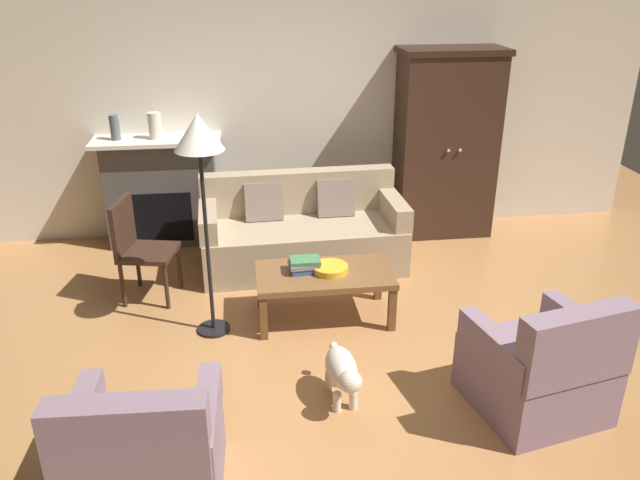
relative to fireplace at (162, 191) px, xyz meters
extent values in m
plane|color=#B27A47|center=(1.55, -2.30, -0.57)|extent=(9.60, 9.60, 0.00)
cube|color=silver|center=(1.55, 0.25, 0.83)|extent=(7.20, 0.10, 2.80)
cube|color=#4C4947|center=(0.00, 0.00, -0.03)|extent=(1.10, 0.36, 1.08)
cube|color=black|center=(0.00, -0.18, -0.23)|extent=(0.60, 0.01, 0.52)
cube|color=white|center=(0.00, -0.02, 0.53)|extent=(1.26, 0.48, 0.04)
cube|color=#382319|center=(2.95, -0.08, 0.38)|extent=(1.00, 0.52, 1.89)
cube|color=#2F1E15|center=(2.95, -0.08, 1.35)|extent=(1.06, 0.55, 0.06)
sphere|color=#ADAFB5|center=(2.89, -0.35, 0.41)|extent=(0.04, 0.04, 0.04)
sphere|color=#ADAFB5|center=(3.01, -0.35, 0.41)|extent=(0.04, 0.04, 0.04)
cube|color=tan|center=(1.37, -0.77, -0.35)|extent=(1.93, 0.91, 0.44)
cube|color=tan|center=(1.36, -0.43, 0.08)|extent=(1.91, 0.25, 0.42)
cube|color=tan|center=(0.50, -0.80, -0.02)|extent=(0.19, 0.80, 0.22)
cube|color=tan|center=(2.25, -0.74, -0.02)|extent=(0.19, 0.80, 0.22)
cube|color=#7F6B60|center=(1.02, -0.58, 0.04)|extent=(0.37, 0.20, 0.37)
cube|color=#7F6B60|center=(1.72, -0.56, 0.04)|extent=(0.37, 0.20, 0.37)
cube|color=brown|center=(1.44, -1.76, -0.17)|extent=(1.10, 0.60, 0.05)
cube|color=brown|center=(0.93, -2.02, -0.38)|extent=(0.06, 0.06, 0.37)
cube|color=brown|center=(1.95, -2.02, -0.38)|extent=(0.06, 0.06, 0.37)
cube|color=brown|center=(0.93, -1.50, -0.38)|extent=(0.06, 0.06, 0.37)
cube|color=brown|center=(1.95, -1.50, -0.38)|extent=(0.06, 0.06, 0.37)
cylinder|color=gold|center=(1.49, -1.76, -0.12)|extent=(0.29, 0.29, 0.06)
cube|color=#38569E|center=(1.30, -1.73, -0.13)|extent=(0.25, 0.19, 0.05)
cube|color=gray|center=(1.28, -1.73, -0.09)|extent=(0.25, 0.19, 0.03)
cube|color=#427A4C|center=(1.29, -1.73, -0.05)|extent=(0.24, 0.17, 0.03)
cylinder|color=#565B66|center=(-0.38, -0.02, 0.67)|extent=(0.09, 0.09, 0.24)
cylinder|color=beige|center=(0.00, -0.02, 0.68)|extent=(0.13, 0.13, 0.26)
cube|color=gray|center=(0.25, -3.55, -0.36)|extent=(0.79, 0.79, 0.42)
cube|color=gray|center=(0.23, -3.86, 0.08)|extent=(0.77, 0.19, 0.46)
cube|color=gray|center=(0.58, -3.56, -0.05)|extent=(0.15, 0.70, 0.20)
cube|color=gray|center=(-0.08, -3.53, -0.05)|extent=(0.15, 0.70, 0.20)
cube|color=gray|center=(2.66, -3.06, -0.36)|extent=(0.90, 0.90, 0.42)
cube|color=gray|center=(2.73, -3.36, 0.08)|extent=(0.78, 0.32, 0.46)
cube|color=gray|center=(2.98, -2.99, -0.05)|extent=(0.27, 0.71, 0.20)
cube|color=gray|center=(2.34, -3.13, -0.05)|extent=(0.27, 0.71, 0.20)
cube|color=#382319|center=(0.00, -1.22, -0.14)|extent=(0.52, 0.52, 0.04)
cylinder|color=#382319|center=(0.14, -1.45, -0.36)|extent=(0.04, 0.04, 0.41)
cylinder|color=#382319|center=(0.22, -1.07, -0.36)|extent=(0.04, 0.04, 0.41)
cylinder|color=#382319|center=(-0.23, -1.37, -0.36)|extent=(0.04, 0.04, 0.41)
cylinder|color=#382319|center=(-0.15, -0.99, -0.36)|extent=(0.04, 0.04, 0.41)
cube|color=#382319|center=(-0.20, -1.18, 0.11)|extent=(0.13, 0.44, 0.45)
cylinder|color=black|center=(0.54, -1.85, -0.56)|extent=(0.26, 0.26, 0.02)
cylinder|color=black|center=(0.54, -1.85, 0.19)|extent=(0.03, 0.03, 1.51)
cone|color=white|center=(0.54, -1.85, 1.05)|extent=(0.36, 0.36, 0.26)
ellipsoid|color=beige|center=(1.41, -2.84, -0.32)|extent=(0.23, 0.41, 0.22)
sphere|color=beige|center=(1.43, -3.08, -0.26)|extent=(0.15, 0.15, 0.15)
cylinder|color=beige|center=(1.48, -2.95, -0.50)|extent=(0.06, 0.06, 0.14)
cylinder|color=beige|center=(1.37, -2.96, -0.50)|extent=(0.06, 0.06, 0.14)
cylinder|color=beige|center=(1.46, -2.71, -0.50)|extent=(0.06, 0.06, 0.14)
cylinder|color=beige|center=(1.35, -2.72, -0.50)|extent=(0.06, 0.06, 0.14)
sphere|color=beige|center=(1.40, -2.61, -0.30)|extent=(0.06, 0.06, 0.06)
camera|label=1|loc=(0.83, -6.27, 2.14)|focal=35.35mm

